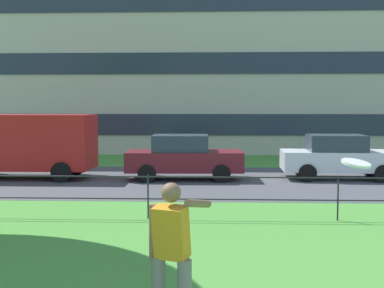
{
  "coord_description": "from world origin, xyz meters",
  "views": [
    {
      "loc": [
        -0.63,
        -0.85,
        2.52
      ],
      "look_at": [
        -1.0,
        7.39,
        1.9
      ],
      "focal_mm": 46.86,
      "sensor_mm": 36.0,
      "label": 1
    }
  ],
  "objects_px": {
    "car_maroon_right": "(184,157)",
    "frisbee": "(356,163)",
    "panel_van_far_left": "(22,142)",
    "person_thrower": "(172,252)",
    "car_white_center": "(339,157)",
    "apartment_building_background": "(197,18)"
  },
  "relations": [
    {
      "from": "frisbee",
      "to": "car_maroon_right",
      "type": "height_order",
      "value": "frisbee"
    },
    {
      "from": "person_thrower",
      "to": "car_maroon_right",
      "type": "distance_m",
      "value": 11.86
    },
    {
      "from": "car_maroon_right",
      "to": "panel_van_far_left",
      "type": "bearing_deg",
      "value": 179.73
    },
    {
      "from": "person_thrower",
      "to": "panel_van_far_left",
      "type": "bearing_deg",
      "value": 117.94
    },
    {
      "from": "car_white_center",
      "to": "frisbee",
      "type": "bearing_deg",
      "value": -103.26
    },
    {
      "from": "panel_van_far_left",
      "to": "car_maroon_right",
      "type": "relative_size",
      "value": 1.23
    },
    {
      "from": "car_maroon_right",
      "to": "frisbee",
      "type": "bearing_deg",
      "value": -79.29
    },
    {
      "from": "panel_van_far_left",
      "to": "car_white_center",
      "type": "height_order",
      "value": "panel_van_far_left"
    },
    {
      "from": "person_thrower",
      "to": "car_white_center",
      "type": "height_order",
      "value": "person_thrower"
    },
    {
      "from": "person_thrower",
      "to": "frisbee",
      "type": "bearing_deg",
      "value": -22.06
    },
    {
      "from": "person_thrower",
      "to": "apartment_building_background",
      "type": "height_order",
      "value": "apartment_building_background"
    },
    {
      "from": "person_thrower",
      "to": "apartment_building_background",
      "type": "xyz_separation_m",
      "value": [
        -0.61,
        26.65,
        7.21
      ]
    },
    {
      "from": "person_thrower",
      "to": "apartment_building_background",
      "type": "relative_size",
      "value": 0.04
    },
    {
      "from": "panel_van_far_left",
      "to": "car_maroon_right",
      "type": "xyz_separation_m",
      "value": [
        5.71,
        -0.03,
        -0.49
      ]
    },
    {
      "from": "apartment_building_background",
      "to": "panel_van_far_left",
      "type": "bearing_deg",
      "value": -111.05
    },
    {
      "from": "car_white_center",
      "to": "apartment_building_background",
      "type": "relative_size",
      "value": 0.11
    },
    {
      "from": "panel_van_far_left",
      "to": "frisbee",
      "type": "bearing_deg",
      "value": -57.3
    },
    {
      "from": "frisbee",
      "to": "panel_van_far_left",
      "type": "distance_m",
      "value": 14.98
    },
    {
      "from": "frisbee",
      "to": "car_white_center",
      "type": "distance_m",
      "value": 13.28
    },
    {
      "from": "panel_van_far_left",
      "to": "car_white_center",
      "type": "relative_size",
      "value": 1.24
    },
    {
      "from": "panel_van_far_left",
      "to": "apartment_building_background",
      "type": "bearing_deg",
      "value": 68.95
    },
    {
      "from": "car_maroon_right",
      "to": "apartment_building_background",
      "type": "relative_size",
      "value": 0.11
    }
  ]
}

